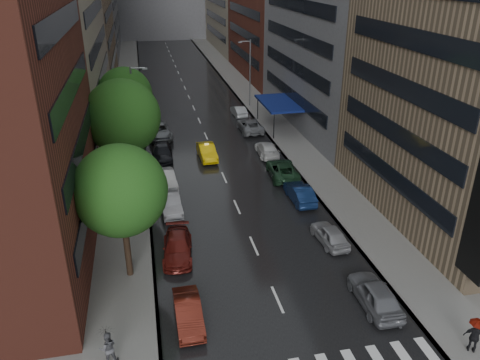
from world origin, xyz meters
name	(u,v)px	position (x,y,z in m)	size (l,w,h in m)	color
ground	(299,348)	(0.00, 0.00, 0.00)	(220.00, 220.00, 0.00)	gray
road	(190,100)	(0.00, 50.00, 0.01)	(14.00, 140.00, 0.01)	black
sidewalk_left	(128,103)	(-9.00, 50.00, 0.07)	(4.00, 140.00, 0.15)	gray
sidewalk_right	(250,97)	(9.00, 50.00, 0.07)	(4.00, 140.00, 0.15)	gray
tree_near	(120,191)	(-8.60, 8.22, 6.10)	(5.59, 5.59, 8.91)	#382619
tree_mid	(123,117)	(-8.60, 20.80, 6.82)	(6.25, 6.25, 9.96)	#382619
tree_far	(125,95)	(-8.60, 31.20, 6.08)	(5.57, 5.57, 8.88)	#382619
taxi	(207,152)	(-0.87, 27.06, 0.75)	(1.58, 4.54, 1.50)	yellow
parked_cars_left	(165,173)	(-5.40, 22.42, 0.75)	(3.24, 36.48, 1.61)	#5D1C12
parked_cars_right	(280,166)	(5.40, 21.99, 0.74)	(2.90, 43.11, 1.59)	slate
ped_black_umbrella	(107,343)	(-9.58, 0.97, 1.38)	(0.96, 0.98, 2.09)	#515156
ped_red_umbrella	(476,333)	(8.57, -2.13, 1.33)	(1.13, 0.97, 2.01)	black
street_lamp_left	(135,109)	(-7.72, 30.00, 4.89)	(1.74, 0.22, 9.00)	gray
street_lamp_right	(249,72)	(7.72, 45.00, 4.89)	(1.74, 0.22, 9.00)	gray
awning	(278,103)	(8.98, 35.00, 3.13)	(4.00, 8.00, 3.12)	navy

